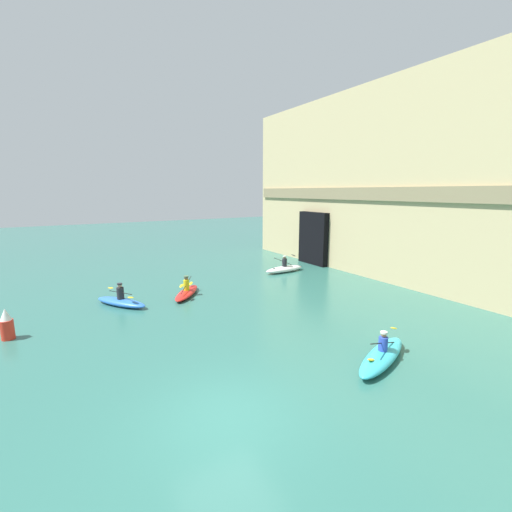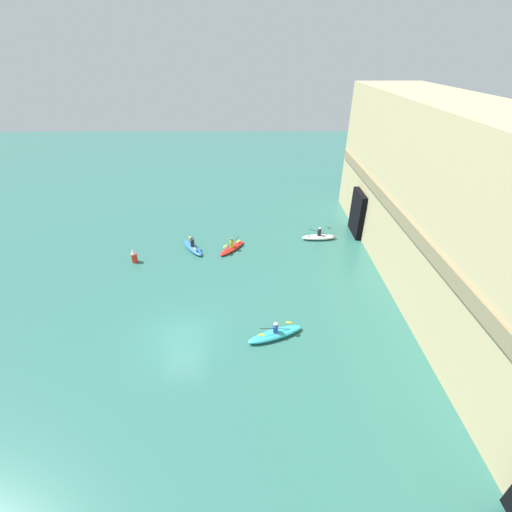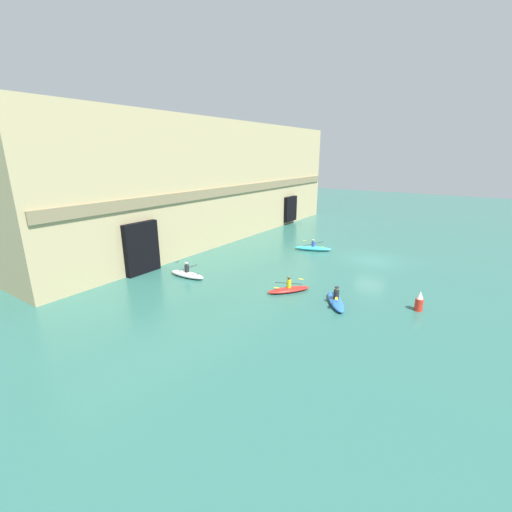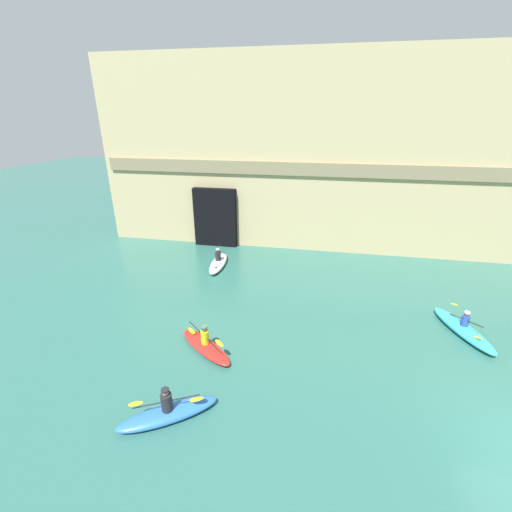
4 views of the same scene
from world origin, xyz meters
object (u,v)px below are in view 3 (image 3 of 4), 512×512
at_px(kayak_cyan, 313,248).
at_px(kayak_red, 289,289).
at_px(kayak_white, 187,274).
at_px(kayak_blue, 336,301).
at_px(marker_buoy, 419,302).

bearing_deg(kayak_cyan, kayak_red, 85.14).
relative_size(kayak_white, kayak_blue, 1.06).
distance_m(kayak_blue, kayak_cyan, 12.57).
relative_size(kayak_blue, marker_buoy, 2.42).
distance_m(kayak_blue, marker_buoy, 4.94).
relative_size(kayak_red, kayak_white, 0.91).
xyz_separation_m(kayak_red, kayak_cyan, (10.63, 3.19, 0.02)).
bearing_deg(marker_buoy, kayak_white, 103.32).
height_order(kayak_red, kayak_cyan, kayak_red).
bearing_deg(kayak_cyan, kayak_white, 47.57).
bearing_deg(kayak_red, marker_buoy, 140.70).
bearing_deg(marker_buoy, kayak_red, 103.51).
bearing_deg(kayak_cyan, marker_buoy, 120.43).
bearing_deg(marker_buoy, kayak_cyan, 51.99).
height_order(kayak_cyan, marker_buoy, marker_buoy).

